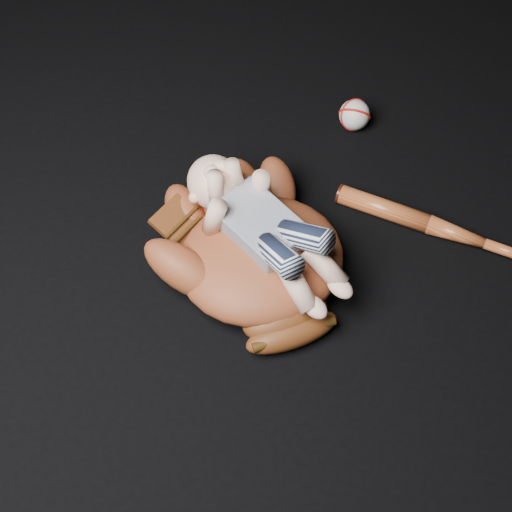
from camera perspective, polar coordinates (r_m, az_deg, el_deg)
name	(u,v)px	position (r m, az deg, el deg)	size (l,w,h in m)	color
baseball_glove	(261,253)	(1.36, 0.38, 0.21)	(0.40, 0.46, 0.14)	maroon
newborn_baby	(270,230)	(1.32, 1.16, 2.08)	(0.18, 0.40, 0.16)	beige
baseball_bat	(440,228)	(1.51, 14.51, 2.18)	(0.04, 0.44, 0.04)	#A0451F
baseball	(355,115)	(1.68, 7.89, 11.12)	(0.07, 0.07, 0.07)	silver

